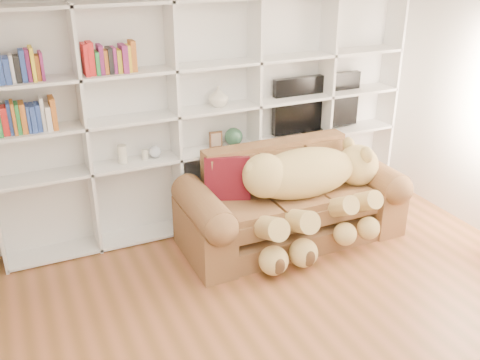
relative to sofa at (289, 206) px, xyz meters
name	(u,v)px	position (x,y,z in m)	size (l,w,h in m)	color
floor	(332,351)	(-0.55, -1.66, -0.36)	(5.00, 5.00, 0.00)	brown
wall_back	(208,99)	(-0.55, 0.84, 0.99)	(5.00, 0.02, 2.70)	silver
bookshelf	(191,109)	(-0.79, 0.70, 0.95)	(4.43, 0.35, 2.40)	white
sofa	(289,206)	(0.00, 0.00, 0.00)	(2.27, 0.98, 0.95)	brown
teddy_bear	(309,185)	(0.10, -0.19, 0.30)	(1.67, 0.92, 0.97)	#DBBA6D
throw_pillow	(227,180)	(-0.63, 0.16, 0.35)	(0.45, 0.15, 0.45)	#5B0F14
tv	(317,104)	(0.70, 0.69, 0.82)	(1.09, 0.18, 0.64)	black
picture_frame	(216,139)	(-0.55, 0.64, 0.60)	(0.14, 0.03, 0.17)	brown
green_vase	(234,137)	(-0.35, 0.64, 0.60)	(0.19, 0.19, 0.19)	#2B543A
figurine_tall	(122,154)	(-1.54, 0.64, 0.60)	(0.09, 0.09, 0.18)	beige
figurine_short	(145,154)	(-1.32, 0.64, 0.56)	(0.06, 0.06, 0.11)	beige
snow_globe	(155,151)	(-1.21, 0.64, 0.57)	(0.12, 0.12, 0.12)	silver
shelf_vase	(218,96)	(-0.51, 0.64, 1.06)	(0.20, 0.20, 0.21)	beige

